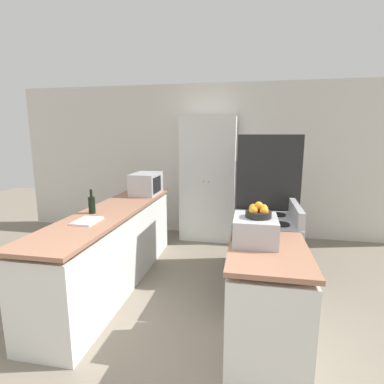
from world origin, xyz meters
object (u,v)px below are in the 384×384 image
refrigerator (266,205)px  fruit_bowl (258,212)px  wine_bottle (92,204)px  microwave (146,184)px  toaster_oven (255,229)px  stove (264,260)px  pantry_cabinet (208,179)px

refrigerator → fruit_bowl: refrigerator is taller
wine_bottle → fruit_bowl: (1.75, -0.58, 0.15)m
microwave → fruit_bowl: bearing=-48.2°
fruit_bowl → toaster_oven: bearing=164.9°
stove → toaster_oven: 0.89m
microwave → toaster_oven: 2.27m
pantry_cabinet → wine_bottle: (-1.00, -2.02, -0.01)m
refrigerator → microwave: 1.69m
toaster_oven → microwave: bearing=131.5°
refrigerator → toaster_oven: 1.46m
microwave → fruit_bowl: fruit_bowl is taller
toaster_oven → wine_bottle: bearing=161.7°
toaster_oven → fruit_bowl: bearing=-15.1°
microwave → fruit_bowl: size_ratio=2.63×
microwave → toaster_oven: bearing=-48.5°
refrigerator → toaster_oven: (-0.16, -1.45, 0.13)m
fruit_bowl → microwave: bearing=131.8°
refrigerator → fruit_bowl: bearing=-95.3°
microwave → wine_bottle: size_ratio=2.01×
toaster_oven → fruit_bowl: (0.02, -0.01, 0.15)m
wine_bottle → toaster_oven: 1.82m
wine_bottle → refrigerator: bearing=25.0°
pantry_cabinet → stove: 2.16m
wine_bottle → toaster_oven: (1.73, -0.57, 0.00)m
stove → microwave: microwave is taller
wine_bottle → microwave: bearing=79.0°
microwave → fruit_bowl: (1.53, -1.71, 0.10)m
fruit_bowl → pantry_cabinet: bearing=106.1°
pantry_cabinet → toaster_oven: bearing=-74.3°
refrigerator → pantry_cabinet: bearing=127.7°
stove → microwave: bearing=148.1°
pantry_cabinet → microwave: size_ratio=3.83×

